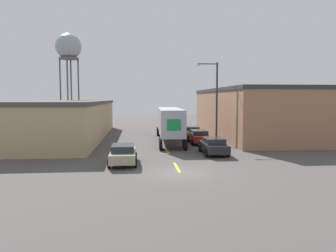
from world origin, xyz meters
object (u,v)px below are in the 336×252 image
semi_truck (169,121)px  parked_car_right_near (214,146)px  parked_car_right_far (191,132)px  water_tower (69,48)px  parked_car_right_mid (199,136)px  parked_car_left_near (123,154)px  street_lamp (214,98)px

semi_truck → parked_car_right_near: (3.06, -9.39, -1.57)m
parked_car_right_far → water_tower: (-19.42, 22.88, 13.52)m
parked_car_right_mid → parked_car_left_near: same height
parked_car_right_mid → parked_car_right_near: same height
parked_car_right_near → parked_car_right_far: (0.00, 12.02, 0.00)m
parked_car_right_mid → parked_car_right_far: (0.00, 4.91, 0.00)m
semi_truck → parked_car_right_mid: semi_truck is taller
parked_car_right_near → street_lamp: 8.14m
semi_truck → parked_car_right_mid: 4.13m
parked_car_right_far → street_lamp: street_lamp is taller
parked_car_right_far → semi_truck: bearing=-139.3°
parked_car_right_near → street_lamp: bearing=76.3°
parked_car_right_mid → parked_car_right_far: size_ratio=1.00×
semi_truck → parked_car_left_near: semi_truck is taller
parked_car_right_mid → water_tower: bearing=124.9°
semi_truck → parked_car_right_near: 10.00m
semi_truck → street_lamp: 6.06m
parked_car_right_far → street_lamp: size_ratio=0.51×
parked_car_right_near → parked_car_left_near: (-7.88, -3.63, 0.00)m
parked_car_right_near → parked_car_left_near: bearing=-155.3°
parked_car_right_mid → parked_car_right_near: size_ratio=1.00×
semi_truck → parked_car_right_mid: (3.06, -2.28, -1.57)m
water_tower → street_lamp: bearing=-53.2°
semi_truck → street_lamp: size_ratio=1.77×
parked_car_right_mid → parked_car_right_near: (0.00, -7.11, 0.00)m
semi_truck → parked_car_right_near: semi_truck is taller
parked_car_right_mid → parked_car_left_near: bearing=-126.3°
parked_car_left_near → water_tower: 42.43m
parked_car_right_far → water_tower: bearing=130.3°
parked_car_right_mid → semi_truck: bearing=143.3°
parked_car_right_far → street_lamp: (1.64, -5.31, 4.30)m
parked_car_right_far → street_lamp: 7.03m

